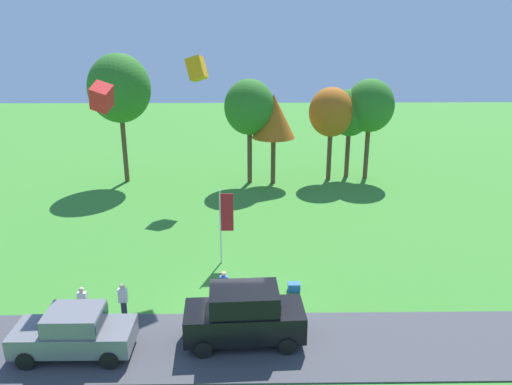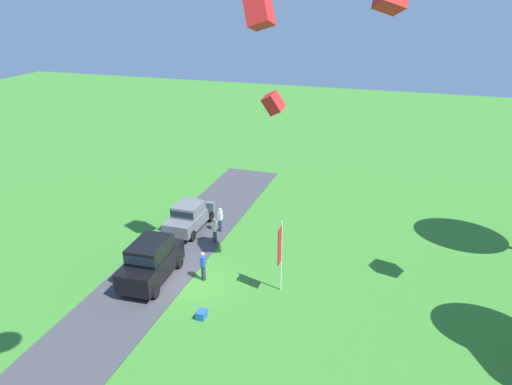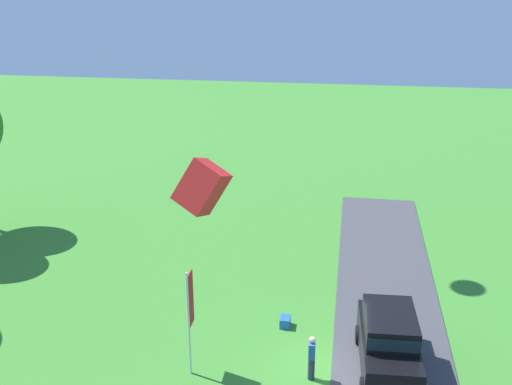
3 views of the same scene
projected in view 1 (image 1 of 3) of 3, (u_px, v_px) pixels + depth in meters
name	position (u px, v px, depth m)	size (l,w,h in m)	color
ground_plane	(234.00, 313.00, 21.52)	(120.00, 120.00, 0.00)	#3D842D
pavement_strip	(232.00, 345.00, 19.32)	(36.00, 4.40, 0.06)	#424247
car_sedan_far_end	(74.00, 331.00, 18.50)	(4.40, 1.95, 1.84)	slate
car_suv_near_entrance	(244.00, 313.00, 19.17)	(4.69, 2.24, 2.28)	black
person_watching_sky	(224.00, 289.00, 21.78)	(0.36, 0.24, 1.71)	#2D334C
person_on_lawn	(83.00, 305.00, 20.48)	(0.36, 0.24, 1.71)	#2D334C
person_beside_suv	(123.00, 302.00, 20.75)	(0.36, 0.24, 1.71)	#2D334C
tree_far_left	(119.00, 89.00, 37.14)	(4.66, 4.66, 9.83)	brown
tree_far_right	(249.00, 108.00, 37.34)	(3.79, 3.79, 8.00)	brown
tree_lone_near	(274.00, 117.00, 37.37)	(3.27, 3.27, 6.90)	brown
tree_right_of_center	(331.00, 113.00, 38.32)	(3.45, 3.45, 7.29)	brown
tree_left_of_center	(350.00, 113.00, 39.09)	(3.34, 3.34, 7.04)	brown
tree_center_back	(370.00, 106.00, 38.56)	(3.73, 3.73, 7.88)	brown
flag_banner	(225.00, 217.00, 25.27)	(0.71, 0.08, 4.01)	silver
cooler_box	(294.00, 287.00, 23.25)	(0.56, 0.40, 0.40)	blue
kite_box_trailing_tail	(197.00, 69.00, 33.73)	(1.05, 1.05, 1.47)	orange
kite_box_high_left	(102.00, 97.00, 21.37)	(0.77, 0.77, 1.08)	red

